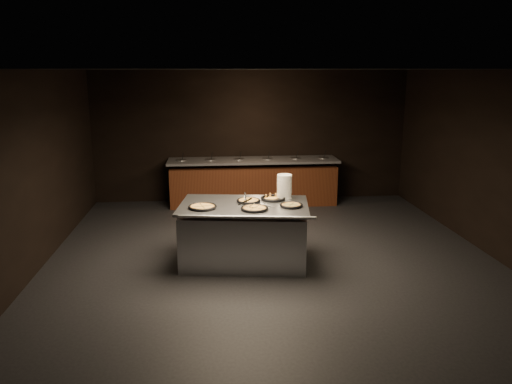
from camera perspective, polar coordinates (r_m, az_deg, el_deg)
The scene contains 11 objects.
room at distance 7.31m, azimuth 2.13°, elevation 2.37°, with size 7.02×8.02×2.92m.
salad_bar at distance 10.98m, azimuth -0.31°, elevation 0.85°, with size 3.70×0.83×1.18m.
serving_counter at distance 7.65m, azimuth -1.37°, elevation -4.91°, with size 2.07×1.49×0.93m.
plate_stack at distance 7.85m, azimuth 3.27°, elevation 0.63°, with size 0.23×0.23×0.37m, color white.
pan_veggie_whole at distance 7.35m, azimuth -6.14°, elevation -1.69°, with size 0.42×0.42×0.04m.
pan_cheese_whole at distance 7.64m, azimuth -0.86°, elevation -1.00°, with size 0.37×0.37×0.04m.
pan_cheese_slices_a at distance 7.79m, azimuth 1.95°, elevation -0.73°, with size 0.39×0.39×0.04m.
pan_cheese_slices_b at distance 7.22m, azimuth -0.17°, elevation -1.88°, with size 0.40×0.40×0.04m.
pan_veggie_slices at distance 7.41m, azimuth 4.05°, elevation -1.52°, with size 0.34×0.34×0.04m.
server_left at distance 7.62m, azimuth -1.25°, elevation -0.66°, with size 0.09×0.30×0.14m.
server_right at distance 7.24m, azimuth -0.89°, elevation -1.33°, with size 0.34×0.19×0.17m.
Camera 1 is at (-0.94, -7.10, 2.89)m, focal length 35.00 mm.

